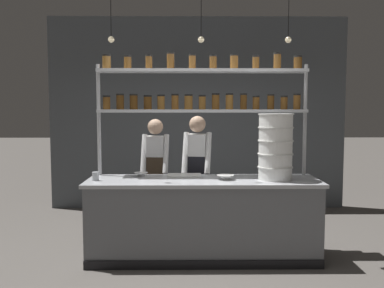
# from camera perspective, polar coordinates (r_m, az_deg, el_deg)

# --- Properties ---
(ground_plane) EXTENTS (40.00, 40.00, 0.00)m
(ground_plane) POSITION_cam_1_polar(r_m,az_deg,el_deg) (5.14, 1.46, -14.89)
(ground_plane) COLOR #5B5651
(back_wall) EXTENTS (5.05, 0.12, 3.27)m
(back_wall) POSITION_cam_1_polar(r_m,az_deg,el_deg) (7.37, 0.77, 4.05)
(back_wall) COLOR #4C5156
(back_wall) RESTS_ON ground_plane
(prep_counter) EXTENTS (2.65, 0.76, 0.92)m
(prep_counter) POSITION_cam_1_polar(r_m,az_deg,el_deg) (5.00, 1.48, -9.94)
(prep_counter) COLOR slate
(prep_counter) RESTS_ON ground_plane
(spice_shelf_unit) EXTENTS (2.54, 0.28, 2.39)m
(spice_shelf_unit) POSITION_cam_1_polar(r_m,az_deg,el_deg) (5.17, 1.28, 6.49)
(spice_shelf_unit) COLOR #B7BABF
(spice_shelf_unit) RESTS_ON ground_plane
(chef_left) EXTENTS (0.38, 0.29, 1.59)m
(chef_left) POSITION_cam_1_polar(r_m,az_deg,el_deg) (5.66, -4.88, -3.60)
(chef_left) COLOR black
(chef_left) RESTS_ON ground_plane
(chef_center) EXTENTS (0.40, 0.32, 1.63)m
(chef_center) POSITION_cam_1_polar(r_m,az_deg,el_deg) (5.44, 0.71, -3.60)
(chef_center) COLOR black
(chef_center) RESTS_ON ground_plane
(container_stack) EXTENTS (0.40, 0.40, 0.75)m
(container_stack) POSITION_cam_1_polar(r_m,az_deg,el_deg) (4.94, 11.07, -0.36)
(container_stack) COLOR white
(container_stack) RESTS_ON prep_counter
(cutting_board) EXTENTS (0.40, 0.26, 0.02)m
(cutting_board) POSITION_cam_1_polar(r_m,az_deg,el_deg) (5.09, -1.03, -4.24)
(cutting_board) COLOR silver
(cutting_board) RESTS_ON prep_counter
(prep_bowl_near_left) EXTENTS (0.17, 0.17, 0.05)m
(prep_bowl_near_left) POSITION_cam_1_polar(r_m,az_deg,el_deg) (5.14, -6.81, -4.06)
(prep_bowl_near_left) COLOR white
(prep_bowl_near_left) RESTS_ON prep_counter
(prep_bowl_center_front) EXTENTS (0.20, 0.20, 0.06)m
(prep_bowl_center_front) POSITION_cam_1_polar(r_m,az_deg,el_deg) (4.89, 4.47, -4.47)
(prep_bowl_center_front) COLOR silver
(prep_bowl_center_front) RESTS_ON prep_counter
(serving_cup_front) EXTENTS (0.08, 0.08, 0.10)m
(serving_cup_front) POSITION_cam_1_polar(r_m,az_deg,el_deg) (4.93, -12.74, -4.22)
(serving_cup_front) COLOR #B2B7BC
(serving_cup_front) RESTS_ON prep_counter
(pendant_light_row) EXTENTS (2.04, 0.07, 0.76)m
(pendant_light_row) POSITION_cam_1_polar(r_m,az_deg,el_deg) (4.90, 1.12, 14.23)
(pendant_light_row) COLOR black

